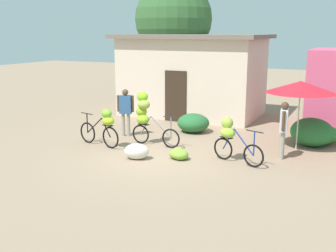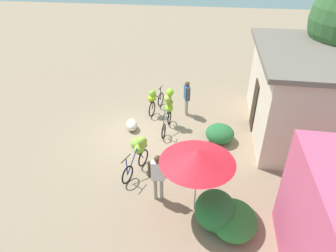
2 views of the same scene
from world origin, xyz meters
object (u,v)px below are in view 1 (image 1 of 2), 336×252
object	(u,v)px
produce_sack	(137,151)
person_bystander	(126,108)
bicycle_leftmost	(104,125)
bicycle_center_loaded	(231,136)
building_low	(193,74)
person_vendor	(284,124)
market_umbrella	(301,87)
banana_pile_on_ground	(178,154)
tree_behind_building	(174,19)
bicycle_near_pile	(145,115)

from	to	relation	value
produce_sack	person_bystander	world-z (taller)	person_bystander
bicycle_leftmost	bicycle_center_loaded	distance (m)	3.94
building_low	bicycle_leftmost	size ratio (longest dim) A/B	3.65
person_vendor	produce_sack	bearing A→B (deg)	-153.22
bicycle_center_loaded	person_vendor	xyz separation A→B (m)	(1.21, 0.89, 0.27)
market_umbrella	bicycle_center_loaded	world-z (taller)	market_umbrella
bicycle_leftmost	banana_pile_on_ground	size ratio (longest dim) A/B	2.70
tree_behind_building	market_umbrella	bearing A→B (deg)	-39.74
bicycle_near_pile	person_vendor	xyz separation A→B (m)	(4.14, 0.38, 0.02)
person_vendor	person_bystander	bearing A→B (deg)	177.27
bicycle_near_pile	produce_sack	distance (m)	1.70
market_umbrella	person_vendor	bearing A→B (deg)	-101.79
building_low	bicycle_center_loaded	bearing A→B (deg)	-58.48
tree_behind_building	bicycle_center_loaded	size ratio (longest dim) A/B	3.85
bicycle_leftmost	person_bystander	size ratio (longest dim) A/B	1.04
building_low	bicycle_center_loaded	distance (m)	6.73
bicycle_center_loaded	person_vendor	distance (m)	1.53
banana_pile_on_ground	person_bystander	world-z (taller)	person_bystander
building_low	person_bystander	xyz separation A→B (m)	(-0.56, -4.53, -0.72)
building_low	bicycle_center_loaded	xyz separation A→B (m)	(3.48, -5.67, -1.00)
market_umbrella	person_vendor	distance (m)	1.44
building_low	person_bystander	bearing A→B (deg)	-97.08
building_low	produce_sack	xyz separation A→B (m)	(1.06, -6.61, -1.48)
market_umbrella	bicycle_near_pile	world-z (taller)	market_umbrella
market_umbrella	person_bystander	world-z (taller)	market_umbrella
bicycle_center_loaded	produce_sack	xyz separation A→B (m)	(-2.42, -0.94, -0.48)
person_vendor	bicycle_leftmost	bearing A→B (deg)	-166.91
market_umbrella	bicycle_near_pile	size ratio (longest dim) A/B	1.23
tree_behind_building	market_umbrella	distance (m)	8.97
produce_sack	person_bystander	xyz separation A→B (m)	(-1.62, 2.08, 0.76)
tree_behind_building	bicycle_center_loaded	xyz separation A→B (m)	(5.26, -7.55, -3.33)
bicycle_center_loaded	produce_sack	distance (m)	2.64
bicycle_center_loaded	market_umbrella	bearing A→B (deg)	54.06
tree_behind_building	person_vendor	size ratio (longest dim) A/B	3.67
bicycle_center_loaded	tree_behind_building	bearing A→B (deg)	124.86
banana_pile_on_ground	person_bystander	xyz separation A→B (m)	(-2.66, 1.57, 0.84)
market_umbrella	bicycle_leftmost	size ratio (longest dim) A/B	1.24
tree_behind_building	bicycle_leftmost	bearing A→B (deg)	-80.42
bicycle_leftmost	bicycle_near_pile	world-z (taller)	bicycle_near_pile
building_low	banana_pile_on_ground	bearing A→B (deg)	-70.99
tree_behind_building	bicycle_near_pile	bearing A→B (deg)	-71.67
tree_behind_building	bicycle_near_pile	size ratio (longest dim) A/B	3.47
banana_pile_on_ground	bicycle_near_pile	bearing A→B (deg)	148.82
building_low	person_bystander	distance (m)	4.62
produce_sack	person_vendor	size ratio (longest dim) A/B	0.44
market_umbrella	banana_pile_on_ground	bearing A→B (deg)	-139.41
market_umbrella	bicycle_near_pile	bearing A→B (deg)	-161.35
tree_behind_building	produce_sack	distance (m)	9.73
produce_sack	person_vendor	xyz separation A→B (m)	(3.63, 1.83, 0.76)
tree_behind_building	person_bystander	bearing A→B (deg)	-79.24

